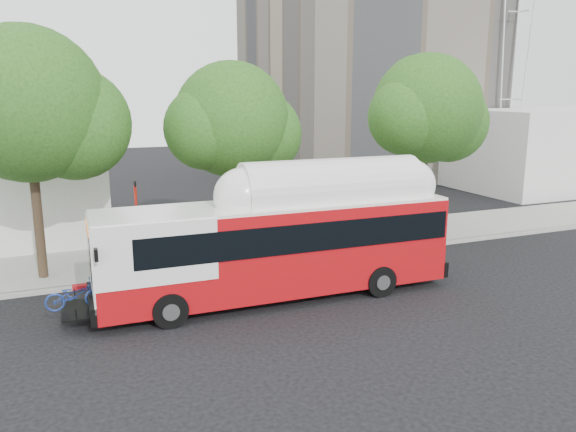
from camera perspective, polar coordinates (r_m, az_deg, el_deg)
ground at (r=20.77m, az=2.11°, el=-8.04°), size 120.00×120.00×0.00m
sidewalk at (r=26.51m, az=-3.71°, el=-3.32°), size 60.00×5.00×0.15m
curb_strip at (r=24.16m, az=-1.73°, el=-4.87°), size 60.00×0.30×0.15m
red_curb_segment at (r=23.32m, az=-8.67°, el=-5.64°), size 10.00×0.32×0.16m
street_tree_left at (r=23.27m, az=-23.77°, el=9.79°), size 6.67×5.80×9.74m
street_tree_mid at (r=24.94m, az=-4.88°, el=9.28°), size 5.75×5.00×8.62m
street_tree_right at (r=29.38m, az=14.54°, el=10.09°), size 6.21×5.40×9.18m
horizon_block at (r=51.03m, az=26.25°, el=6.39°), size 20.00×12.00×6.00m
transit_bus at (r=20.01m, az=-0.86°, el=-3.23°), size 13.52×3.05×3.98m
signal_pole at (r=23.02m, az=-15.05°, el=-1.19°), size 0.11×0.37×3.91m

